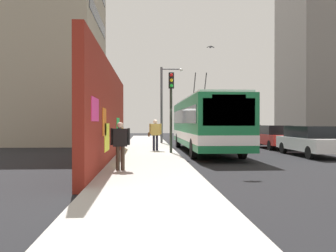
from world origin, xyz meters
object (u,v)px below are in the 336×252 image
at_px(parked_car_white, 311,140).
at_px(pedestrian_near_wall, 120,142).
at_px(street_lamp, 164,99).
at_px(parked_car_red, 273,136).
at_px(traffic_light, 171,99).
at_px(parked_car_black, 246,133).
at_px(pedestrian_midblock, 155,132).
at_px(city_bus, 204,122).

height_order(parked_car_white, pedestrian_near_wall, pedestrian_near_wall).
bearing_deg(street_lamp, parked_car_white, -143.73).
distance_m(parked_car_white, pedestrian_near_wall, 11.30).
height_order(parked_car_red, pedestrian_near_wall, pedestrian_near_wall).
xyz_separation_m(pedestrian_near_wall, traffic_light, (6.69, -2.22, 1.93)).
relative_size(parked_car_red, pedestrian_near_wall, 2.92).
bearing_deg(pedestrian_near_wall, traffic_light, -18.31).
relative_size(parked_car_black, pedestrian_near_wall, 2.90).
bearing_deg(street_lamp, parked_car_black, -74.14).
bearing_deg(parked_car_black, parked_car_white, 180.00).
distance_m(pedestrian_midblock, street_lamp, 8.09).
distance_m(parked_car_red, street_lamp, 8.94).
distance_m(parked_car_black, street_lamp, 8.03).
bearing_deg(parked_car_white, parked_car_red, -0.00).
bearing_deg(parked_car_white, parked_car_black, -0.00).
distance_m(pedestrian_near_wall, pedestrian_midblock, 8.34).
bearing_deg(parked_car_white, pedestrian_midblock, 74.86).
xyz_separation_m(pedestrian_midblock, traffic_light, (-1.53, -0.81, 1.83)).
bearing_deg(street_lamp, traffic_light, 179.29).
bearing_deg(parked_car_black, pedestrian_near_wall, 151.92).
distance_m(parked_car_red, pedestrian_midblock, 8.78).
relative_size(parked_car_black, traffic_light, 1.10).
height_order(parked_car_red, traffic_light, traffic_light).
bearing_deg(city_bus, parked_car_white, -118.97).
bearing_deg(traffic_light, pedestrian_near_wall, 161.69).
distance_m(pedestrian_near_wall, traffic_light, 7.31).
height_order(city_bus, street_lamp, street_lamp).
height_order(city_bus, parked_car_white, city_bus).
xyz_separation_m(parked_car_white, street_lamp, (9.86, 7.24, 2.81)).
height_order(pedestrian_near_wall, street_lamp, street_lamp).
height_order(parked_car_black, pedestrian_near_wall, pedestrian_near_wall).
distance_m(city_bus, pedestrian_midblock, 3.08).
height_order(parked_car_white, street_lamp, street_lamp).
bearing_deg(parked_car_black, city_bus, 150.09).
bearing_deg(street_lamp, parked_car_red, -121.49).
height_order(pedestrian_near_wall, pedestrian_midblock, pedestrian_midblock).
distance_m(city_bus, traffic_light, 3.32).
distance_m(pedestrian_midblock, traffic_light, 2.51).
relative_size(parked_car_white, pedestrian_midblock, 2.76).
height_order(parked_car_white, traffic_light, traffic_light).
distance_m(parked_car_red, pedestrian_near_wall, 14.92).
height_order(pedestrian_midblock, traffic_light, traffic_light).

